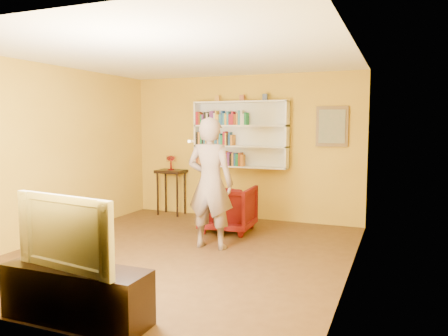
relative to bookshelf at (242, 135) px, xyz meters
The scene contains 16 objects.
room_shell 2.48m from the bookshelf, 90.00° to the right, with size 5.30×5.80×2.88m.
bookshelf is the anchor object (origin of this frame).
books_row_lower 0.61m from the bookshelf, 164.19° to the right, with size 0.95×0.19×0.27m.
books_row_middle 0.51m from the bookshelf, 167.85° to the right, with size 0.74×0.19×0.26m.
books_row_upper 0.48m from the bookshelf, 163.31° to the right, with size 1.01×0.19×0.27m.
ornament_left 0.82m from the bookshelf, behind, with size 0.08×0.08×0.11m, color #C28737.
ornament_centre 0.68m from the bookshelf, 62.45° to the right, with size 0.08×0.08×0.11m, color brown.
ornament_right 0.83m from the bookshelf, ahead, with size 0.09×0.09×0.12m, color #424E6F.
framed_painting 1.66m from the bookshelf, ahead, with size 0.55×0.05×0.70m.
console_table 1.67m from the bookshelf, behind, with size 0.54×0.42×0.89m.
ruby_lustre 1.52m from the bookshelf, behind, with size 0.17×0.18×0.28m.
armchair 1.58m from the bookshelf, 82.65° to the right, with size 0.82×0.85×0.77m, color #4B0509.
person 2.16m from the bookshelf, 82.68° to the right, with size 0.69×0.45×1.89m, color #705C52.
game_remote 2.39m from the bookshelf, 86.58° to the right, with size 0.04×0.15×0.04m, color white.
tv_cabinet 4.85m from the bookshelf, 88.83° to the right, with size 1.41×0.42×0.50m, color black.
television 4.72m from the bookshelf, 88.83° to the right, with size 1.16×0.15×0.67m, color black.
Camera 1 is at (2.78, -5.29, 1.78)m, focal length 35.00 mm.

